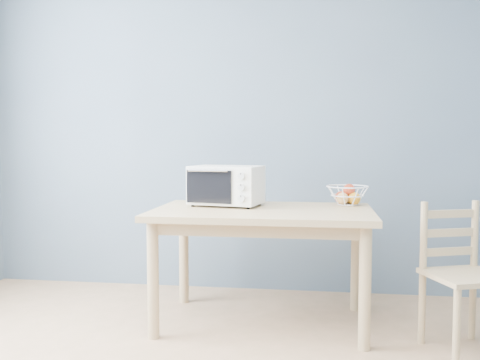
# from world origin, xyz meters

# --- Properties ---
(room) EXTENTS (4.01, 4.51, 2.61)m
(room) POSITION_xyz_m (0.00, 0.00, 1.30)
(room) COLOR tan
(room) RESTS_ON ground
(dining_table) EXTENTS (1.40, 0.90, 0.75)m
(dining_table) POSITION_xyz_m (0.33, 1.44, 0.65)
(dining_table) COLOR tan
(dining_table) RESTS_ON ground
(toaster_oven) EXTENTS (0.51, 0.40, 0.27)m
(toaster_oven) POSITION_xyz_m (0.06, 1.58, 0.89)
(toaster_oven) COLOR white
(toaster_oven) RESTS_ON dining_table
(fruit_basket) EXTENTS (0.36, 0.36, 0.15)m
(fruit_basket) POSITION_xyz_m (0.88, 1.73, 0.82)
(fruit_basket) COLOR white
(fruit_basket) RESTS_ON dining_table
(dining_chair) EXTENTS (0.50, 0.50, 0.84)m
(dining_chair) POSITION_xyz_m (1.50, 1.17, 0.41)
(dining_chair) COLOR tan
(dining_chair) RESTS_ON ground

